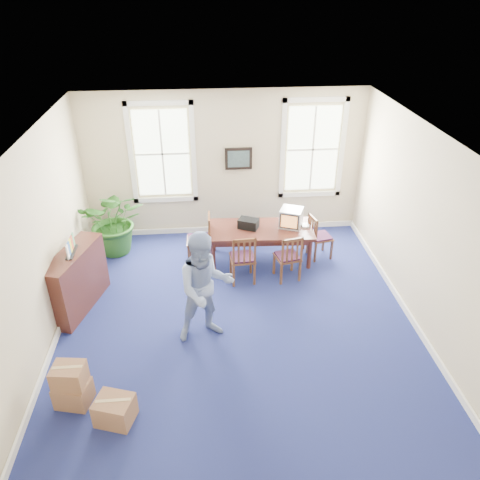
{
  "coord_description": "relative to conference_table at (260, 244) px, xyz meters",
  "views": [
    {
      "loc": [
        -0.51,
        -6.25,
        5.22
      ],
      "look_at": [
        0.1,
        0.6,
        1.25
      ],
      "focal_mm": 35.0,
      "sensor_mm": 36.0,
      "label": 1
    }
  ],
  "objects": [
    {
      "name": "floor",
      "position": [
        -0.63,
        -1.94,
        -0.36
      ],
      "size": [
        6.5,
        6.5,
        0.0
      ],
      "primitive_type": "plane",
      "color": "navy",
      "rests_on": "ground"
    },
    {
      "name": "ceiling",
      "position": [
        -0.63,
        -1.94,
        2.84
      ],
      "size": [
        6.5,
        6.5,
        0.0
      ],
      "primitive_type": "plane",
      "rotation": [
        3.14,
        0.0,
        0.0
      ],
      "color": "white",
      "rests_on": "ground"
    },
    {
      "name": "wall_back",
      "position": [
        -0.63,
        1.31,
        1.24
      ],
      "size": [
        6.5,
        0.0,
        6.5
      ],
      "primitive_type": "plane",
      "rotation": [
        1.57,
        0.0,
        0.0
      ],
      "color": "beige",
      "rests_on": "ground"
    },
    {
      "name": "wall_front",
      "position": [
        -0.63,
        -5.19,
        1.24
      ],
      "size": [
        6.5,
        0.0,
        6.5
      ],
      "primitive_type": "plane",
      "rotation": [
        -1.57,
        0.0,
        0.0
      ],
      "color": "beige",
      "rests_on": "ground"
    },
    {
      "name": "wall_left",
      "position": [
        -3.63,
        -1.94,
        1.24
      ],
      "size": [
        0.0,
        6.5,
        6.5
      ],
      "primitive_type": "plane",
      "rotation": [
        1.57,
        0.0,
        1.57
      ],
      "color": "beige",
      "rests_on": "ground"
    },
    {
      "name": "wall_right",
      "position": [
        2.37,
        -1.94,
        1.24
      ],
      "size": [
        0.0,
        6.5,
        6.5
      ],
      "primitive_type": "plane",
      "rotation": [
        1.57,
        0.0,
        -1.57
      ],
      "color": "beige",
      "rests_on": "ground"
    },
    {
      "name": "baseboard_back",
      "position": [
        -0.63,
        1.28,
        -0.3
      ],
      "size": [
        6.0,
        0.04,
        0.12
      ],
      "primitive_type": "cube",
      "color": "white",
      "rests_on": "ground"
    },
    {
      "name": "baseboard_left",
      "position": [
        -3.6,
        -1.94,
        -0.3
      ],
      "size": [
        0.04,
        6.5,
        0.12
      ],
      "primitive_type": "cube",
      "color": "white",
      "rests_on": "ground"
    },
    {
      "name": "baseboard_right",
      "position": [
        2.34,
        -1.94,
        -0.3
      ],
      "size": [
        0.04,
        6.5,
        0.12
      ],
      "primitive_type": "cube",
      "color": "white",
      "rests_on": "ground"
    },
    {
      "name": "window_left",
      "position": [
        -1.93,
        1.29,
        1.54
      ],
      "size": [
        1.4,
        0.12,
        2.2
      ],
      "primitive_type": null,
      "color": "white",
      "rests_on": "ground"
    },
    {
      "name": "window_right",
      "position": [
        1.27,
        1.29,
        1.54
      ],
      "size": [
        1.4,
        0.12,
        2.2
      ],
      "primitive_type": null,
      "color": "white",
      "rests_on": "ground"
    },
    {
      "name": "wall_picture",
      "position": [
        -0.33,
        1.26,
        1.39
      ],
      "size": [
        0.58,
        0.06,
        0.48
      ],
      "primitive_type": null,
      "color": "black",
      "rests_on": "ground"
    },
    {
      "name": "conference_table",
      "position": [
        0.0,
        0.0,
        0.0
      ],
      "size": [
        2.16,
        1.06,
        0.72
      ],
      "primitive_type": null,
      "rotation": [
        0.0,
        0.0,
        -0.05
      ],
      "color": "#4B211A",
      "rests_on": "ground"
    },
    {
      "name": "crt_tv",
      "position": [
        0.62,
        0.05,
        0.55
      ],
      "size": [
        0.56,
        0.58,
        0.38
      ],
      "primitive_type": null,
      "rotation": [
        0.0,
        0.0,
        -0.39
      ],
      "color": "#B7B7BC",
      "rests_on": "conference_table"
    },
    {
      "name": "game_console",
      "position": [
        0.91,
        0.0,
        0.38
      ],
      "size": [
        0.14,
        0.18,
        0.04
      ],
      "primitive_type": "cube",
      "rotation": [
        0.0,
        0.0,
        -0.04
      ],
      "color": "white",
      "rests_on": "conference_table"
    },
    {
      "name": "equipment_bag",
      "position": [
        -0.24,
        0.05,
        0.46
      ],
      "size": [
        0.46,
        0.39,
        0.19
      ],
      "primitive_type": "cube",
      "rotation": [
        0.0,
        0.0,
        -0.43
      ],
      "color": "black",
      "rests_on": "conference_table"
    },
    {
      "name": "chair_near_left",
      "position": [
        -0.43,
        -0.72,
        0.15
      ],
      "size": [
        0.49,
        0.49,
        1.03
      ],
      "primitive_type": null,
      "rotation": [
        0.0,
        0.0,
        3.21
      ],
      "color": "brown",
      "rests_on": "ground"
    },
    {
      "name": "chair_near_right",
      "position": [
        0.43,
        -0.72,
        0.13
      ],
      "size": [
        0.52,
        0.52,
        0.98
      ],
      "primitive_type": null,
      "rotation": [
        0.0,
        0.0,
        3.35
      ],
      "color": "brown",
      "rests_on": "ground"
    },
    {
      "name": "chair_end_left",
      "position": [
        -1.25,
        0.0,
        0.17
      ],
      "size": [
        0.49,
        0.49,
        1.06
      ],
      "primitive_type": null,
      "rotation": [
        0.0,
        0.0,
        -1.6
      ],
      "color": "brown",
      "rests_on": "ground"
    },
    {
      "name": "chair_end_right",
      "position": [
        1.25,
        0.0,
        0.11
      ],
      "size": [
        0.51,
        0.51,
        0.95
      ],
      "primitive_type": null,
      "rotation": [
        0.0,
        0.0,
        1.79
      ],
      "color": "brown",
      "rests_on": "ground"
    },
    {
      "name": "man",
      "position": [
        -1.16,
        -2.25,
        0.59
      ],
      "size": [
        1.07,
        0.91,
        1.9
      ],
      "primitive_type": "imported",
      "rotation": [
        0.0,
        0.0,
        0.23
      ],
      "color": "#8195C5",
      "rests_on": "ground"
    },
    {
      "name": "credenza",
      "position": [
        -3.38,
        -1.29,
        0.21
      ],
      "size": [
        0.82,
        1.51,
        1.14
      ],
      "primitive_type": "cube",
      "rotation": [
        0.0,
        0.0,
        -0.3
      ],
      "color": "#4B211A",
      "rests_on": "ground"
    },
    {
      "name": "brochure_rack",
      "position": [
        -3.36,
        -1.29,
        0.92
      ],
      "size": [
        0.35,
        0.61,
        0.27
      ],
      "primitive_type": null,
      "rotation": [
        0.0,
        0.0,
        0.41
      ],
      "color": "#99999E",
      "rests_on": "credenza"
    },
    {
      "name": "potted_plant",
      "position": [
        -2.96,
        0.59,
        0.37
      ],
      "size": [
        1.36,
        1.2,
        1.45
      ],
      "primitive_type": "imported",
      "rotation": [
        0.0,
        0.0,
        -0.04
      ],
      "color": "#22581A",
      "rests_on": "ground"
    },
    {
      "name": "cardboard_boxes",
      "position": [
        -2.86,
        -3.41,
        -0.01
      ],
      "size": [
        1.46,
        1.46,
        0.7
      ],
      "primitive_type": null,
      "rotation": [
        0.0,
        0.0,
        -0.22
      ],
      "color": "#9D6A48",
      "rests_on": "ground"
    }
  ]
}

